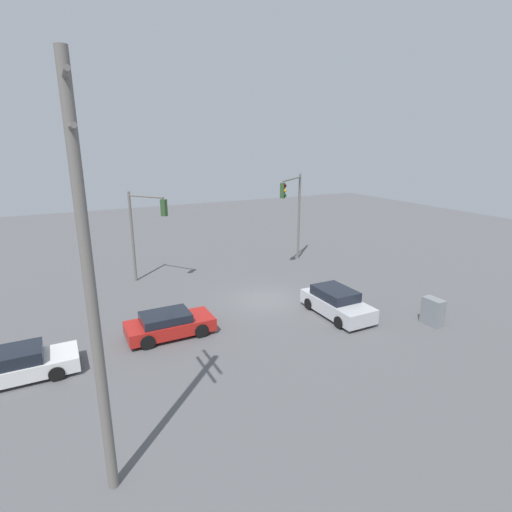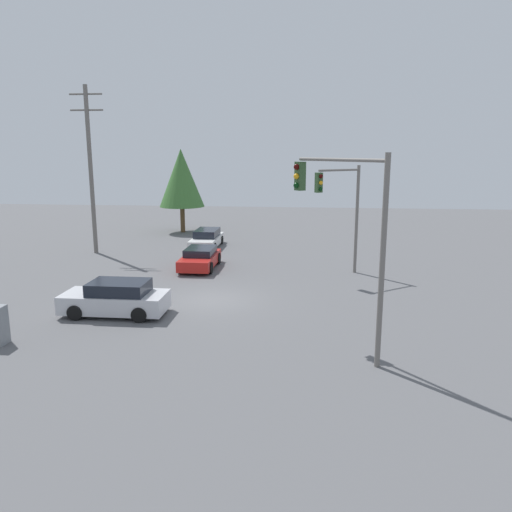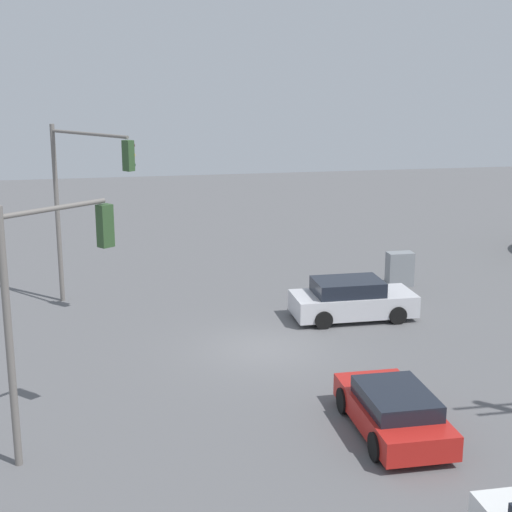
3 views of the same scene
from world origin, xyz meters
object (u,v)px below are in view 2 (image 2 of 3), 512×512
sedan_white (207,239)px  sedan_silver (116,299)px  traffic_signal_main (347,218)px  sedan_red (200,258)px  traffic_signal_cross (342,202)px

sedan_white → sedan_silver: 15.49m
sedan_white → traffic_signal_main: traffic_signal_main is taller
traffic_signal_main → sedan_white: bearing=-15.3°
sedan_red → sedan_silver: size_ratio=0.95×
sedan_white → traffic_signal_cross: traffic_signal_cross is taller
sedan_red → sedan_silver: bearing=78.8°
traffic_signal_cross → sedan_silver: bearing=1.6°
traffic_signal_cross → traffic_signal_main: bearing=49.8°
sedan_red → sedan_white: bearing=-82.0°
sedan_red → traffic_signal_cross: traffic_signal_cross is taller
sedan_white → sedan_silver: size_ratio=1.06×
sedan_red → sedan_silver: 9.06m
sedan_red → traffic_signal_cross: size_ratio=0.69×
sedan_white → sedan_red: bearing=98.0°
sedan_white → sedan_silver: bearing=86.9°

